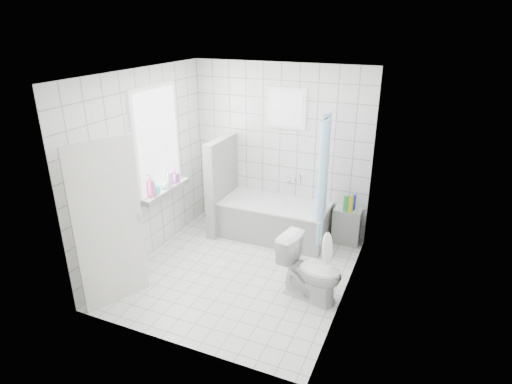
% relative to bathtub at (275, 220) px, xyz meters
% --- Properties ---
extents(ground, '(3.00, 3.00, 0.00)m').
position_rel_bathtub_xyz_m(ground, '(-0.08, -1.12, -0.29)').
color(ground, white).
rests_on(ground, ground).
extents(ceiling, '(3.00, 3.00, 0.00)m').
position_rel_bathtub_xyz_m(ceiling, '(-0.08, -1.12, 2.31)').
color(ceiling, white).
rests_on(ceiling, ground).
extents(wall_back, '(2.80, 0.02, 2.60)m').
position_rel_bathtub_xyz_m(wall_back, '(-0.08, 0.38, 1.01)').
color(wall_back, white).
rests_on(wall_back, ground).
extents(wall_front, '(2.80, 0.02, 2.60)m').
position_rel_bathtub_xyz_m(wall_front, '(-0.08, -2.62, 1.01)').
color(wall_front, white).
rests_on(wall_front, ground).
extents(wall_left, '(0.02, 3.00, 2.60)m').
position_rel_bathtub_xyz_m(wall_left, '(-1.48, -1.12, 1.01)').
color(wall_left, white).
rests_on(wall_left, ground).
extents(wall_right, '(0.02, 3.00, 2.60)m').
position_rel_bathtub_xyz_m(wall_right, '(1.32, -1.12, 1.01)').
color(wall_right, white).
rests_on(wall_right, ground).
extents(window_left, '(0.01, 0.90, 1.40)m').
position_rel_bathtub_xyz_m(window_left, '(-1.44, -0.82, 1.31)').
color(window_left, white).
rests_on(window_left, wall_left).
extents(window_back, '(0.50, 0.01, 0.50)m').
position_rel_bathtub_xyz_m(window_back, '(0.02, 0.33, 1.66)').
color(window_back, white).
rests_on(window_back, wall_back).
extents(window_sill, '(0.18, 1.02, 0.08)m').
position_rel_bathtub_xyz_m(window_sill, '(-1.39, -0.82, 0.57)').
color(window_sill, white).
rests_on(window_sill, wall_left).
extents(door, '(0.37, 0.75, 2.00)m').
position_rel_bathtub_xyz_m(door, '(-1.17, -2.24, 0.71)').
color(door, silver).
rests_on(door, ground).
extents(bathtub, '(1.62, 0.77, 0.58)m').
position_rel_bathtub_xyz_m(bathtub, '(0.00, 0.00, 0.00)').
color(bathtub, white).
rests_on(bathtub, ground).
extents(partition_wall, '(0.15, 0.85, 1.50)m').
position_rel_bathtub_xyz_m(partition_wall, '(-0.88, -0.05, 0.46)').
color(partition_wall, white).
rests_on(partition_wall, ground).
extents(tiled_ledge, '(0.40, 0.24, 0.55)m').
position_rel_bathtub_xyz_m(tiled_ledge, '(1.06, 0.25, -0.02)').
color(tiled_ledge, white).
rests_on(tiled_ledge, ground).
extents(toilet, '(0.84, 0.58, 0.78)m').
position_rel_bathtub_xyz_m(toilet, '(0.95, -1.28, 0.10)').
color(toilet, white).
rests_on(toilet, ground).
extents(curtain_rod, '(0.02, 0.80, 0.02)m').
position_rel_bathtub_xyz_m(curtain_rod, '(0.75, -0.02, 1.71)').
color(curtain_rod, silver).
rests_on(curtain_rod, wall_back).
extents(shower_curtain, '(0.14, 0.48, 1.78)m').
position_rel_bathtub_xyz_m(shower_curtain, '(0.75, -0.16, 0.81)').
color(shower_curtain, '#50B0EA').
rests_on(shower_curtain, curtain_rod).
extents(tub_faucet, '(0.18, 0.06, 0.06)m').
position_rel_bathtub_xyz_m(tub_faucet, '(0.10, 0.33, 0.56)').
color(tub_faucet, silver).
rests_on(tub_faucet, wall_back).
extents(sill_bottles, '(0.17, 0.71, 0.32)m').
position_rel_bathtub_xyz_m(sill_bottles, '(-1.38, -0.90, 0.74)').
color(sill_bottles, silver).
rests_on(sill_bottles, window_sill).
extents(ledge_bottles, '(0.16, 0.17, 0.25)m').
position_rel_bathtub_xyz_m(ledge_bottles, '(1.08, 0.22, 0.38)').
color(ledge_bottles, blue).
rests_on(ledge_bottles, tiled_ledge).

